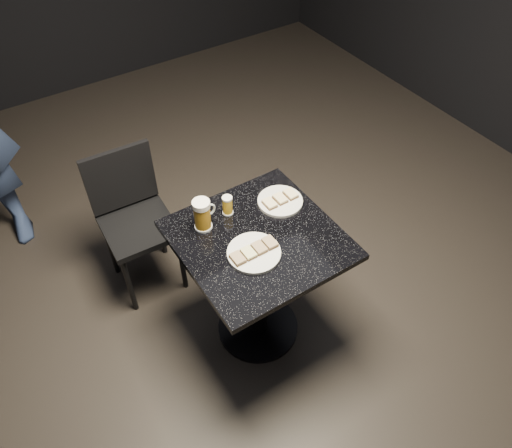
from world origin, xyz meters
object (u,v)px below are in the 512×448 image
at_px(plate_small, 280,201).
at_px(beer_tumbler, 227,205).
at_px(chair, 133,214).
at_px(plate_large, 254,253).
at_px(table, 258,271).
at_px(beer_mug, 203,214).

xyz_separation_m(plate_small, beer_tumbler, (-0.25, 0.08, 0.04)).
bearing_deg(plate_small, beer_tumbler, 162.90).
bearing_deg(chair, plate_large, -70.19).
bearing_deg(plate_small, plate_large, -144.02).
bearing_deg(table, chair, 116.30).
distance_m(plate_small, beer_mug, 0.40).
bearing_deg(plate_large, table, 45.31).
height_order(beer_tumbler, chair, chair).
xyz_separation_m(table, beer_tumbler, (-0.03, 0.21, 0.29)).
bearing_deg(table, beer_mug, 131.93).
height_order(plate_small, table, plate_small).
height_order(plate_large, beer_mug, beer_mug).
height_order(beer_mug, chair, beer_mug).
relative_size(plate_large, table, 0.32).
bearing_deg(beer_mug, beer_tumbler, 7.42).
distance_m(plate_large, beer_tumbler, 0.29).
relative_size(table, beer_tumbler, 7.65).
height_order(table, chair, chair).
height_order(plate_small, chair, chair).
xyz_separation_m(plate_small, chair, (-0.56, 0.57, -0.26)).
bearing_deg(chair, beer_mug, -71.12).
height_order(beer_mug, beer_tumbler, beer_mug).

